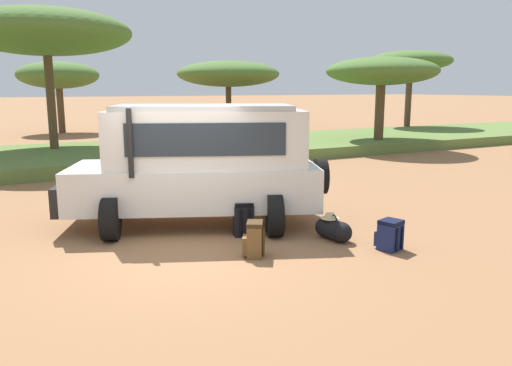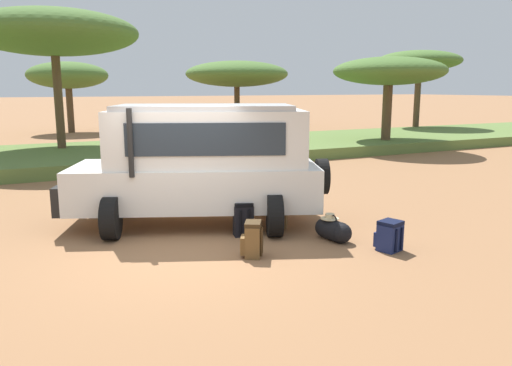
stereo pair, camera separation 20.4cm
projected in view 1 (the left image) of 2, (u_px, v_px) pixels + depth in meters
The scene contains 13 objects.
ground_plane at pixel (185, 252), 8.52m from camera, with size 320.00×320.00×0.00m, color #936642.
grass_bank at pixel (78, 157), 18.60m from camera, with size 120.00×7.00×0.44m.
safari_vehicle at pixel (200, 162), 10.06m from camera, with size 5.38×3.82×2.44m.
backpack_beside_front_wheel at pixel (254, 240), 8.27m from camera, with size 0.45×0.45×0.60m.
backpack_cluster_center at pixel (243, 220), 9.45m from camera, with size 0.40×0.40×0.65m.
backpack_near_rear_wheel at pixel (390, 235), 8.64m from camera, with size 0.45×0.49×0.53m.
backpack_outermost at pixel (276, 216), 9.86m from camera, with size 0.44×0.42×0.58m.
duffel_bag_low_black_case at pixel (333, 229), 9.22m from camera, with size 0.43×0.82×0.48m.
acacia_tree_left_mid at pixel (46, 33), 18.67m from camera, with size 6.28×6.81×5.66m.
acacia_tree_centre_back at pixel (58, 75), 30.43m from camera, with size 4.84×4.55×4.36m.
acacia_tree_right_mid at pixel (381, 72), 22.29m from camera, with size 4.78×5.22×4.13m.
acacia_tree_far_right at pixel (228, 74), 37.08m from camera, with size 7.59×7.68×4.74m.
acacia_tree_distant_right at pixel (410, 62), 29.89m from camera, with size 4.97×4.82×4.96m.
Camera 1 is at (-2.74, -7.77, 2.77)m, focal length 35.00 mm.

